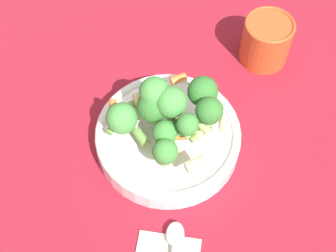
% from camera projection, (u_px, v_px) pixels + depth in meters
% --- Properties ---
extents(ground_plane, '(3.00, 3.00, 0.00)m').
position_uv_depth(ground_plane, '(168.00, 144.00, 0.75)').
color(ground_plane, maroon).
extents(bowl, '(0.22, 0.22, 0.04)m').
position_uv_depth(bowl, '(168.00, 137.00, 0.73)').
color(bowl, white).
rests_on(bowl, ground_plane).
extents(pasta_salad, '(0.17, 0.17, 0.09)m').
position_uv_depth(pasta_salad, '(166.00, 112.00, 0.67)').
color(pasta_salad, '#8CB766').
rests_on(pasta_salad, bowl).
extents(cup, '(0.09, 0.09, 0.08)m').
position_uv_depth(cup, '(266.00, 40.00, 0.81)').
color(cup, '#CC4C23').
rests_on(cup, ground_plane).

